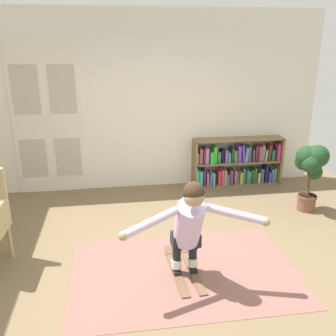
% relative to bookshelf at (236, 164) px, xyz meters
% --- Properties ---
extents(ground_plane, '(7.20, 7.20, 0.00)m').
position_rel_bookshelf_xyz_m(ground_plane, '(-1.60, -2.39, -0.36)').
color(ground_plane, brown).
extents(back_wall, '(6.00, 0.10, 2.90)m').
position_rel_bookshelf_xyz_m(back_wall, '(-1.60, 0.21, 1.09)').
color(back_wall, silver).
rests_on(back_wall, ground).
extents(double_door, '(1.22, 0.05, 2.45)m').
position_rel_bookshelf_xyz_m(double_door, '(-3.12, 0.15, 0.87)').
color(double_door, silver).
rests_on(double_door, ground).
extents(rug, '(2.46, 1.62, 0.01)m').
position_rel_bookshelf_xyz_m(rug, '(-1.39, -2.47, -0.36)').
color(rug, '#885950').
rests_on(rug, ground).
extents(bookshelf, '(1.56, 0.30, 0.83)m').
position_rel_bookshelf_xyz_m(bookshelf, '(0.00, 0.00, 0.00)').
color(bookshelf, olive).
rests_on(bookshelf, ground).
extents(potted_plant, '(0.44, 0.48, 1.02)m').
position_rel_bookshelf_xyz_m(potted_plant, '(0.70, -1.19, 0.33)').
color(potted_plant, brown).
rests_on(potted_plant, ground).
extents(skis_pair, '(0.32, 0.92, 0.07)m').
position_rel_bookshelf_xyz_m(skis_pair, '(-1.39, -2.44, -0.34)').
color(skis_pair, brown).
rests_on(skis_pair, rug).
extents(person_skier, '(1.46, 0.63, 1.10)m').
position_rel_bookshelf_xyz_m(person_skier, '(-1.38, -2.64, 0.33)').
color(person_skier, white).
rests_on(person_skier, skis_pair).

